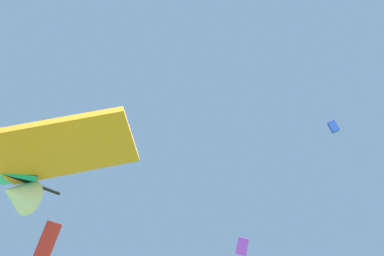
% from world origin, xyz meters
% --- Properties ---
extents(held_stunt_kite, '(1.93, 1.06, 0.41)m').
position_xyz_m(held_stunt_kite, '(-0.10, -0.25, 2.27)').
color(held_stunt_kite, black).
extents(distant_kite_blue_mid_right, '(1.01, 0.93, 1.22)m').
position_xyz_m(distant_kite_blue_mid_right, '(-0.59, 30.65, 16.39)').
color(distant_kite_blue_mid_right, blue).
extents(distant_kite_purple_far_center, '(1.33, 1.13, 1.56)m').
position_xyz_m(distant_kite_purple_far_center, '(-8.25, 26.24, 6.00)').
color(distant_kite_purple_far_center, purple).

